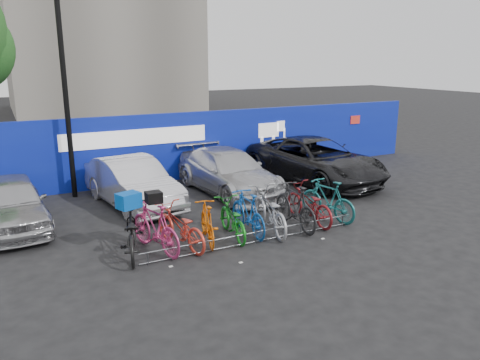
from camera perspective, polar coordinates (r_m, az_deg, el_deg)
ground at (r=11.66m, az=0.43°, el=-6.74°), size 100.00×100.00×0.00m
hoarding at (r=16.69m, az=-9.18°, el=3.93°), size 22.00×0.18×2.40m
lamppost at (r=15.16m, az=-20.52°, el=10.02°), size 0.25×0.50×6.11m
bike_rack at (r=11.11m, az=1.88°, el=-6.96°), size 5.60×0.03×0.30m
car_0 at (r=13.27m, az=-26.12°, el=-2.54°), size 1.81×4.04×1.35m
car_1 at (r=14.08m, az=-12.97°, el=-0.33°), size 2.11×4.46×1.41m
car_2 at (r=15.16m, az=-1.44°, el=1.04°), size 2.29×4.89×1.38m
car_3 at (r=16.72m, az=9.12°, el=2.41°), size 3.21×5.79×1.53m
bike_0 at (r=10.62m, az=-13.20°, el=-6.16°), size 1.20×2.21×1.10m
bike_1 at (r=10.70m, az=-10.30°, el=-5.69°), size 1.02×2.00×1.15m
bike_2 at (r=10.86m, az=-7.35°, el=-5.68°), size 1.09×2.01×1.00m
bike_3 at (r=11.07m, az=-4.01°, el=-5.23°), size 0.84×1.71×0.99m
bike_4 at (r=11.37m, az=-0.97°, el=-4.80°), size 0.84×1.84×0.93m
bike_5 at (r=11.58m, az=0.98°, el=-4.03°), size 0.57×1.83×1.09m
bike_6 at (r=11.74m, az=3.60°, el=-3.77°), size 1.05×2.18×1.10m
bike_7 at (r=12.05m, az=6.73°, el=-3.17°), size 0.64×1.98×1.18m
bike_8 at (r=12.50m, az=8.35°, el=-2.91°), size 0.72×1.98×1.03m
bike_9 at (r=12.82m, az=10.65°, el=-2.38°), size 0.90×1.92×1.11m
cargo_crate at (r=10.39m, az=-13.42°, el=-2.44°), size 0.56×0.49×0.34m
cargo_topcase at (r=10.48m, az=-10.48°, el=-2.08°), size 0.34×0.31×0.25m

